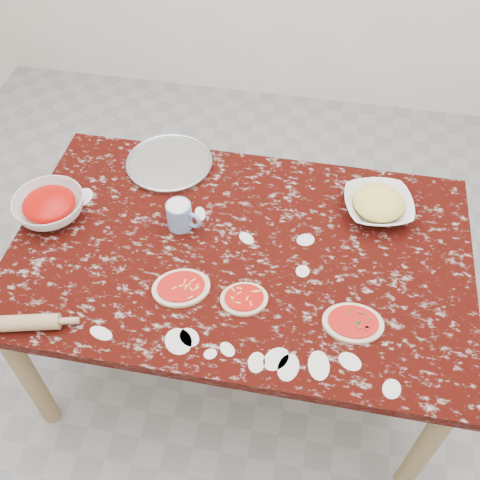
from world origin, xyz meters
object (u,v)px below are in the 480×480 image
(sauce_bowl, at_px, (50,207))
(cheese_bowl, at_px, (378,206))
(worktable, at_px, (240,264))
(pizza_tray, at_px, (169,163))
(flour_mug, at_px, (180,215))
(rolling_pin, at_px, (18,323))

(sauce_bowl, height_order, cheese_bowl, sauce_bowl)
(worktable, relative_size, sauce_bowl, 6.28)
(pizza_tray, bearing_deg, sauce_bowl, -135.82)
(sauce_bowl, bearing_deg, worktable, -3.06)
(worktable, relative_size, flour_mug, 12.07)
(pizza_tray, xyz_separation_m, flour_mug, (0.13, -0.31, 0.05))
(worktable, bearing_deg, cheese_bowl, 30.14)
(worktable, bearing_deg, pizza_tray, 133.27)
(worktable, bearing_deg, sauce_bowl, 176.94)
(worktable, distance_m, cheese_bowl, 0.55)
(worktable, height_order, flour_mug, flour_mug)
(rolling_pin, bearing_deg, flour_mug, 52.53)
(sauce_bowl, xyz_separation_m, flour_mug, (0.48, 0.03, 0.01))
(flour_mug, bearing_deg, rolling_pin, -127.47)
(worktable, relative_size, cheese_bowl, 6.46)
(sauce_bowl, xyz_separation_m, cheese_bowl, (1.17, 0.23, -0.01))
(worktable, distance_m, sauce_bowl, 0.72)
(cheese_bowl, bearing_deg, worktable, -149.86)
(sauce_bowl, relative_size, cheese_bowl, 1.03)
(pizza_tray, height_order, flour_mug, flour_mug)
(flour_mug, bearing_deg, pizza_tray, 112.63)
(flour_mug, height_order, rolling_pin, flour_mug)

